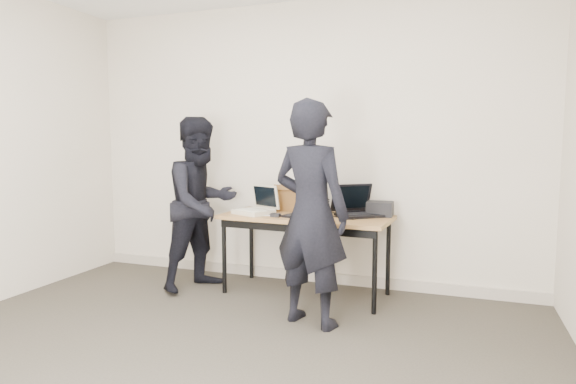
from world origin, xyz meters
The scene contains 13 objects.
room centered at (0.00, 0.00, 1.35)m, with size 4.60×4.60×2.80m.
desk centered at (0.18, 1.83, 0.66)m, with size 1.54×0.74×0.72m.
laptop_beige centered at (-0.27, 1.79, 0.77)m, with size 0.42×0.42×0.26m.
laptop_center centered at (0.22, 1.78, 0.77)m, with size 0.39×0.38×0.24m.
laptop_right centered at (0.61, 1.98, 0.78)m, with size 0.52×0.51×0.28m.
leather_satchel centered at (0.00, 2.06, 0.85)m, with size 0.36×0.19×0.25m.
tissue centered at (0.03, 2.06, 1.00)m, with size 0.13×0.10×0.08m, color white.
equipment_box centered at (0.81, 2.02, 0.78)m, with size 0.22×0.19×0.13m, color black.
power_brick centered at (-0.04, 1.66, 0.74)m, with size 0.08×0.05×0.03m, color black.
cables centered at (0.23, 1.83, 0.72)m, with size 1.16×0.42×0.01m.
person_typist centered at (0.43, 1.17, 0.84)m, with size 0.61×0.40×1.68m, color black.
person_observer centered at (-0.79, 1.70, 0.80)m, with size 0.78×0.61×1.60m, color black.
baseboard centered at (0.00, 2.23, 0.05)m, with size 4.50×0.03×0.10m, color #AFA291.
Camera 1 is at (1.45, -2.21, 1.38)m, focal length 30.00 mm.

